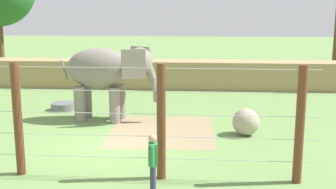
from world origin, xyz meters
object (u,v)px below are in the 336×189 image
object	(u,v)px
zookeeper	(153,162)
elephant	(107,72)
enrichment_ball	(246,122)
water_tub	(63,106)

from	to	relation	value
zookeeper	elephant	bearing A→B (deg)	110.55
elephant	enrichment_ball	xyz separation A→B (m)	(5.71, -1.80, -1.58)
elephant	enrichment_ball	world-z (taller)	elephant
enrichment_ball	zookeeper	xyz separation A→B (m)	(-2.90, -5.67, 0.41)
zookeeper	water_tub	size ratio (longest dim) A/B	1.52
water_tub	enrichment_ball	bearing A→B (deg)	-22.66
elephant	water_tub	bearing A→B (deg)	147.14
zookeeper	enrichment_ball	bearing A→B (deg)	62.88
enrichment_ball	zookeeper	distance (m)	6.38
elephant	enrichment_ball	distance (m)	6.19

